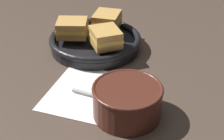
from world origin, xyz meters
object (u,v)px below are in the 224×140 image
Objects in this scene: soup_bowl at (127,99)px; sandwich_far_left at (107,20)px; skillet at (95,42)px; sandwich_near_right at (105,37)px; spoon at (117,101)px; sandwich_near_left at (72,28)px.

sandwich_far_left is at bearing 119.64° from soup_bowl.
skillet is 0.08m from sandwich_near_right.
skillet reaches higher than spoon.
spoon is at bearing -42.80° from sandwich_near_left.
sandwich_near_left is 0.11m from sandwich_far_left.
sandwich_far_left reaches higher than spoon.
sandwich_far_left is (0.07, 0.09, 0.00)m from sandwich_near_left.
soup_bowl is 1.41× the size of sandwich_near_left.
sandwich_near_left is at bearing 138.13° from spoon.
sandwich_near_right reaches higher than soup_bowl.
skillet is at bearing 125.91° from spoon.
sandwich_near_right is (-0.11, 0.18, 0.06)m from spoon.
spoon is at bearing -63.03° from sandwich_far_left.
sandwich_near_right reaches higher than spoon.
sandwich_far_left reaches higher than skillet.
sandwich_far_left is at bearing 50.85° from sandwich_near_left.
skillet is 0.08m from sandwich_far_left.
spoon is 1.45× the size of sandwich_near_right.
sandwich_near_left reaches higher than skillet.
soup_bowl is at bearing -39.01° from spoon.
sandwich_near_left is (-0.06, -0.02, 0.04)m from skillet.
spoon is at bearing -55.02° from skillet.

